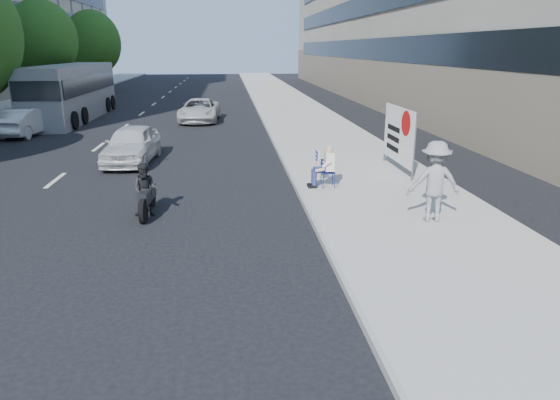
{
  "coord_description": "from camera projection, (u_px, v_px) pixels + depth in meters",
  "views": [
    {
      "loc": [
        -0.61,
        -9.01,
        4.29
      ],
      "look_at": [
        0.41,
        0.87,
        1.25
      ],
      "focal_mm": 32.0,
      "sensor_mm": 36.0,
      "label": 1
    }
  ],
  "objects": [
    {
      "name": "white_sedan_far",
      "position": [
        199.0,
        110.0,
        30.19
      ],
      "size": [
        2.52,
        4.97,
        1.35
      ],
      "primitive_type": "imported",
      "rotation": [
        0.0,
        0.0,
        -0.06
      ],
      "color": "silver",
      "rests_on": "ground"
    },
    {
      "name": "jogger",
      "position": [
        434.0,
        182.0,
        12.22
      ],
      "size": [
        1.37,
        0.89,
        2.01
      ],
      "primitive_type": "imported",
      "rotation": [
        0.0,
        0.0,
        3.03
      ],
      "color": "gray",
      "rests_on": "near_sidewalk"
    },
    {
      "name": "motorcycle",
      "position": [
        146.0,
        192.0,
        13.16
      ],
      "size": [
        0.73,
        2.05,
        1.42
      ],
      "rotation": [
        0.0,
        0.0,
        -0.07
      ],
      "color": "black",
      "rests_on": "ground"
    },
    {
      "name": "tree_far_e",
      "position": [
        93.0,
        43.0,
        49.01
      ],
      "size": [
        5.4,
        5.4,
        7.89
      ],
      "color": "#382616",
      "rests_on": "ground"
    },
    {
      "name": "white_sedan_mid",
      "position": [
        27.0,
        122.0,
        25.39
      ],
      "size": [
        2.01,
        4.36,
        1.38
      ],
      "primitive_type": "imported",
      "rotation": [
        0.0,
        0.0,
        3.01
      ],
      "color": "silver",
      "rests_on": "ground"
    },
    {
      "name": "tree_far_d",
      "position": [
        43.0,
        39.0,
        35.66
      ],
      "size": [
        4.8,
        4.8,
        7.65
      ],
      "color": "#382616",
      "rests_on": "ground"
    },
    {
      "name": "ground",
      "position": [
        264.0,
        274.0,
        9.89
      ],
      "size": [
        160.0,
        160.0,
        0.0
      ],
      "primitive_type": "plane",
      "color": "black",
      "rests_on": "ground"
    },
    {
      "name": "protest_banner",
      "position": [
        399.0,
        135.0,
        17.29
      ],
      "size": [
        0.08,
        3.06,
        2.2
      ],
      "color": "#4C4C4C",
      "rests_on": "near_sidewalk"
    },
    {
      "name": "bus",
      "position": [
        72.0,
        92.0,
        31.02
      ],
      "size": [
        2.75,
        12.06,
        3.3
      ],
      "rotation": [
        0.0,
        0.0,
        -0.0
      ],
      "color": "slate",
      "rests_on": "ground"
    },
    {
      "name": "near_sidewalk",
      "position": [
        307.0,
        123.0,
        29.28
      ],
      "size": [
        5.0,
        120.0,
        0.15
      ],
      "primitive_type": "cube",
      "color": "#A7A49C",
      "rests_on": "ground"
    },
    {
      "name": "white_sedan_near",
      "position": [
        132.0,
        144.0,
        19.29
      ],
      "size": [
        1.95,
        4.31,
        1.44
      ],
      "primitive_type": "imported",
      "rotation": [
        0.0,
        0.0,
        -0.06
      ],
      "color": "silver",
      "rests_on": "ground"
    },
    {
      "name": "seated_protester",
      "position": [
        325.0,
        164.0,
        15.32
      ],
      "size": [
        0.83,
        1.12,
        1.31
      ],
      "color": "navy",
      "rests_on": "near_sidewalk"
    }
  ]
}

